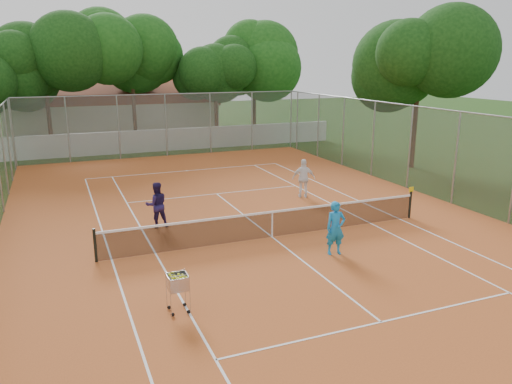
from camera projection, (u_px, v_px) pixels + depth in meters
name	position (u px, v px, depth m)	size (l,w,h in m)	color
ground	(272.00, 238.00, 17.57)	(120.00, 120.00, 0.00)	#19360E
court_pad	(272.00, 237.00, 17.57)	(18.00, 34.00, 0.02)	#B25522
court_lines	(272.00, 237.00, 17.56)	(10.98, 23.78, 0.01)	white
tennis_net	(272.00, 224.00, 17.44)	(11.88, 0.10, 0.98)	black
perimeter_fence	(272.00, 183.00, 17.06)	(18.00, 34.00, 4.00)	slate
boundary_wall	(161.00, 140.00, 34.40)	(26.00, 0.30, 1.50)	silver
clubhouse	(112.00, 108.00, 42.27)	(16.40, 9.00, 4.40)	beige
tropical_trees	(149.00, 76.00, 36.01)	(29.00, 19.00, 10.00)	black
player_near	(336.00, 228.00, 15.83)	(0.63, 0.42, 1.74)	#1781C6
player_far_left	(157.00, 205.00, 18.46)	(0.83, 0.65, 1.71)	#211848
player_far_right	(304.00, 178.00, 22.53)	(1.03, 0.43, 1.76)	white
ball_hopper	(178.00, 292.00, 12.19)	(0.52, 0.52, 1.07)	#B5B6BC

